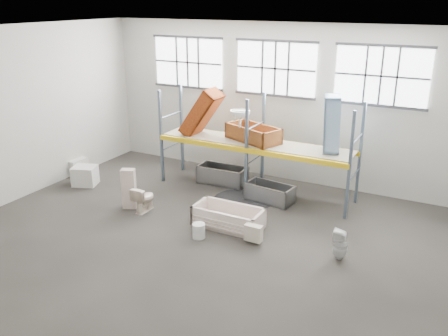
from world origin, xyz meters
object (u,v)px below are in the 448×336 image
Objects in this scene: toilet_white at (340,245)px; carton_near at (85,176)px; steel_tub_left at (223,175)px; blue_tub_upright at (332,124)px; toilet_beige at (144,199)px; bucket at (199,231)px; bathtub_beige at (228,217)px; cistern_tall at (129,189)px; rust_tub_flat at (253,134)px; steel_tub_right at (270,193)px.

carton_near is at bearing -100.54° from toilet_white.
steel_tub_left is at bearing 29.59° from carton_near.
blue_tub_upright reaches higher than toilet_white.
blue_tub_upright is at bearing -146.60° from toilet_beige.
carton_near is (-7.26, -2.18, -2.09)m from blue_tub_upright.
blue_tub_upright reaches higher than bucket.
toilet_beige reaches higher than bathtub_beige.
cistern_tall reaches higher than toilet_white.
toilet_white is at bearing 179.53° from toilet_beige.
blue_tub_upright is at bearing 6.42° from cistern_tall.
steel_tub_left is at bearing 177.23° from rust_tub_flat.
toilet_beige is 3.79m from rust_tub_flat.
rust_tub_flat is at bearing -178.80° from blue_tub_upright.
blue_tub_upright is (4.88, 2.92, 1.81)m from cistern_tall.
bathtub_beige is at bearing -78.97° from rust_tub_flat.
rust_tub_flat is at bearing 23.43° from carton_near.
steel_tub_left is 1.87m from rust_tub_flat.
cistern_tall reaches higher than carton_near.
blue_tub_upright is (2.35, 0.05, 0.57)m from rust_tub_flat.
steel_tub_right is 3.03m from bucket.
bathtub_beige is at bearing -5.13° from carton_near.
steel_tub_left is 4.02m from blue_tub_upright.
bucket is (-3.39, -0.62, -0.18)m from toilet_white.
steel_tub_left reaches higher than steel_tub_right.
bathtub_beige is 3.10m from steel_tub_left.
toilet_beige is at bearing -125.48° from rust_tub_flat.
cistern_tall is at bearing -149.09° from blue_tub_upright.
toilet_beige is 0.48× the size of steel_tub_left.
bathtub_beige is 3.06m from cistern_tall.
rust_tub_flat is at bearing 92.34° from bucket.
blue_tub_upright reaches higher than rust_tub_flat.
steel_tub_right is at bearing 77.07° from bucket.
toilet_white reaches higher than bucket.
toilet_white is 0.43× the size of rust_tub_flat.
rust_tub_flat is at bearing 24.15° from cistern_tall.
bathtub_beige is 0.97m from bucket.
cistern_tall is 2.78m from bucket.
toilet_white is at bearing -39.26° from rust_tub_flat.
toilet_beige reaches higher than toilet_white.
toilet_white is 1.95× the size of bucket.
rust_tub_flat reaches higher than carton_near.
bathtub_beige is 2.08m from steel_tub_right.
bathtub_beige is 2.49× the size of toilet_white.
rust_tub_flat is at bearing 100.76° from bathtub_beige.
rust_tub_flat is at bearing -134.65° from toilet_white.
bucket is 5.24m from carton_near.
carton_near is at bearing -150.41° from steel_tub_left.
steel_tub_right is 5.94m from carton_near.
rust_tub_flat is 2.40× the size of carton_near.
toilet_beige is 0.53× the size of steel_tub_right.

